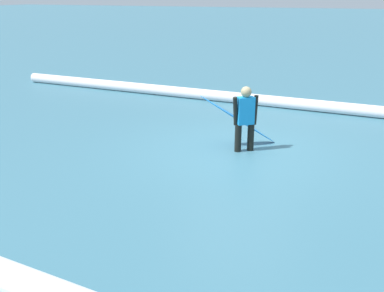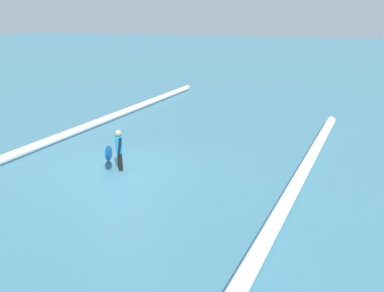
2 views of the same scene
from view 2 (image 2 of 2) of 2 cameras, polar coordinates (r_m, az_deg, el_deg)
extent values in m
plane|color=teal|center=(12.66, -11.22, -3.69)|extent=(191.86, 191.86, 0.00)
cylinder|color=black|center=(12.54, -10.92, -2.45)|extent=(0.14, 0.14, 0.59)
cylinder|color=black|center=(12.80, -11.04, -2.01)|extent=(0.14, 0.14, 0.59)
cube|color=#198CD8|center=(12.48, -11.15, 0.23)|extent=(0.39, 0.37, 0.56)
sphere|color=#9B8E69|center=(12.36, -11.26, 1.93)|extent=(0.22, 0.22, 0.22)
cylinder|color=black|center=(12.28, -11.05, -0.08)|extent=(0.09, 0.19, 0.61)
cylinder|color=black|center=(12.68, -11.24, 0.53)|extent=(0.09, 0.17, 0.61)
ellipsoid|color=#268CE5|center=(12.56, -12.69, -1.18)|extent=(1.53, 1.27, 1.19)
ellipsoid|color=blue|center=(12.55, -12.69, -1.16)|extent=(1.17, 0.93, 0.96)
cylinder|color=white|center=(16.81, -17.83, 2.04)|extent=(23.76, 0.79, 0.32)
cylinder|color=white|center=(10.49, 14.53, -7.81)|extent=(18.15, 1.52, 0.37)
camera|label=1|loc=(12.62, 31.47, 8.66)|focal=42.09mm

